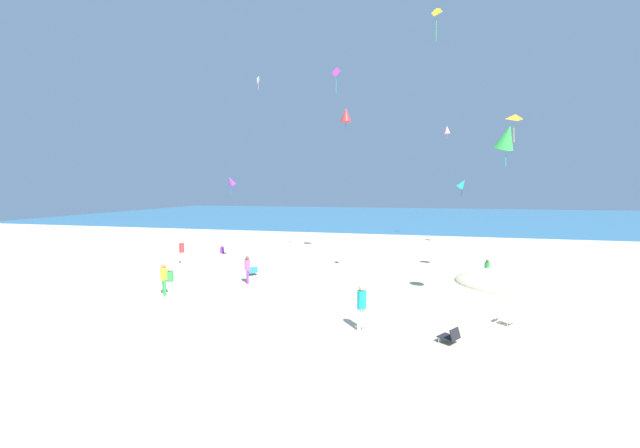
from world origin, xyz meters
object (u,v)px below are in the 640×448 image
person_4 (164,277)px  kite_magenta (336,73)px  kite_pink (447,130)px  beach_chair_far_right (504,317)px  beach_chair_far_left (451,336)px  kite_white (258,80)px  person_5 (247,268)px  kite_teal (462,184)px  kite_orange (515,117)px  beach_chair_near_camera (253,271)px  kite_red (346,115)px  person_0 (488,266)px  kite_green (507,137)px  person_6 (362,304)px  kite_yellow (436,11)px  person_3 (170,276)px  person_2 (222,250)px  kite_purple (231,181)px  person_1 (182,250)px

person_4 → kite_magenta: 17.98m
kite_pink → beach_chair_far_right: bearing=-90.3°
beach_chair_far_left → kite_white: bearing=-12.4°
person_5 → kite_pink: (12.70, 21.06, 10.49)m
beach_chair_far_left → person_5: (-10.23, 5.77, 0.63)m
beach_chair_far_right → kite_white: size_ratio=0.73×
kite_teal → kite_orange: 14.52m
beach_chair_near_camera → kite_magenta: bearing=-76.8°
beach_chair_near_camera → person_5: (0.50, -1.84, 0.64)m
beach_chair_near_camera → kite_red: kite_red is taller
person_4 → person_0: bearing=161.1°
person_5 → kite_green: bearing=-35.2°
beach_chair_far_left → person_4: person_4 is taller
beach_chair_near_camera → kite_red: 13.81m
person_6 → kite_yellow: kite_yellow is taller
beach_chair_far_right → person_6: bearing=-120.3°
person_3 → kite_teal: 26.24m
person_5 → person_2: bearing=100.6°
person_2 → kite_orange: 22.91m
person_6 → kite_yellow: (2.69, 4.53, 12.29)m
kite_purple → kite_magenta: 10.81m
beach_chair_far_right → person_2: person_2 is taller
kite_green → kite_teal: (1.20, 19.39, -1.63)m
person_2 → person_1: bearing=146.5°
beach_chair_far_right → kite_purple: kite_purple is taller
person_3 → person_5: 4.69m
beach_chair_far_left → kite_teal: 23.95m
person_0 → kite_green: size_ratio=0.40×
person_1 → kite_green: bearing=111.3°
kite_orange → person_5: bearing=-167.6°
kite_purple → kite_teal: bearing=35.4°
person_2 → kite_red: (10.22, 0.85, 10.71)m
person_6 → person_4: bearing=-125.5°
person_3 → kite_pink: 29.87m
kite_pink → kite_yellow: bearing=-97.6°
person_1 → kite_white: size_ratio=1.56×
person_2 → kite_teal: size_ratio=0.41×
kite_teal → beach_chair_near_camera: bearing=-132.8°
kite_magenta → kite_orange: size_ratio=1.13×
person_2 → kite_white: (2.74, 1.71, 14.00)m
beach_chair_far_left → kite_red: (-6.14, 15.01, 10.69)m
person_5 → kite_orange: kite_orange is taller
person_3 → kite_magenta: kite_magenta is taller
kite_teal → kite_yellow: bearing=-102.6°
person_6 → kite_magenta: size_ratio=0.98×
kite_teal → kite_white: 20.44m
kite_magenta → kite_teal: size_ratio=1.05×
kite_white → kite_magenta: bearing=-18.5°
kite_teal → kite_pink: 6.83m
person_2 → kite_pink: kite_pink is taller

